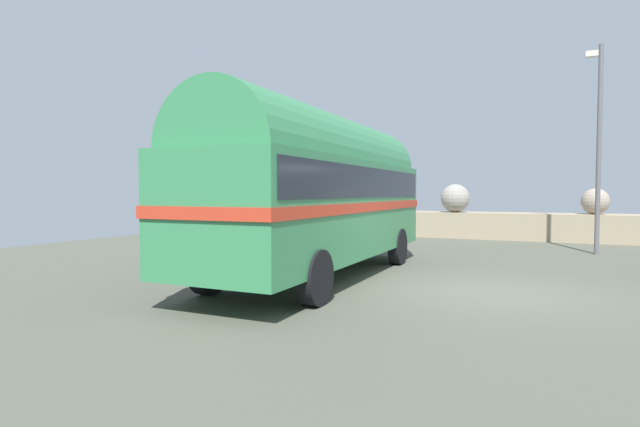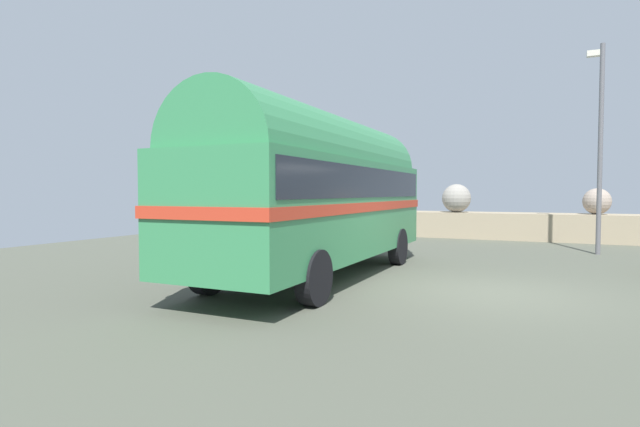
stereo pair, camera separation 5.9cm
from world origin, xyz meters
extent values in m
cube|color=#4B4F42|center=(0.00, 0.00, 0.01)|extent=(32.00, 26.00, 0.02)
cube|color=gray|center=(0.00, 11.80, 0.55)|extent=(31.36, 1.80, 1.10)
cube|color=#91995F|center=(-12.33, 12.22, 1.79)|extent=(1.39, 1.46, 1.37)
sphere|color=gray|center=(-7.18, 11.74, 1.63)|extent=(1.06, 1.06, 1.06)
sphere|color=gray|center=(-2.44, 11.46, 1.70)|extent=(1.20, 1.20, 1.20)
sphere|color=gray|center=(2.80, 11.67, 1.60)|extent=(1.01, 1.01, 1.01)
cylinder|color=black|center=(-4.76, 2.81, 0.50)|extent=(0.28, 0.96, 0.96)
cylinder|color=black|center=(-2.55, 2.82, 0.50)|extent=(0.28, 0.96, 0.96)
cylinder|color=black|center=(-4.74, -2.39, 0.50)|extent=(0.28, 0.96, 0.96)
cylinder|color=black|center=(-2.53, -2.39, 0.50)|extent=(0.28, 0.96, 0.96)
cube|color=#317D4B|center=(-3.64, 0.21, 1.57)|extent=(2.43, 8.41, 2.10)
cylinder|color=#317D4B|center=(-3.64, 0.21, 2.62)|extent=(2.23, 8.07, 2.20)
cube|color=#B8331F|center=(-3.64, 0.21, 1.63)|extent=(2.48, 8.49, 0.20)
cube|color=black|center=(-3.64, 0.21, 2.15)|extent=(2.46, 8.07, 0.64)
cube|color=silver|center=(-3.66, 4.48, 0.70)|extent=(2.28, 0.17, 0.28)
cylinder|color=#5B5B60|center=(2.50, 7.49, 3.24)|extent=(0.14, 0.14, 6.49)
cube|color=beige|center=(2.34, 8.23, 6.39)|extent=(0.44, 0.24, 0.18)
camera|label=1|loc=(0.92, -9.72, 1.93)|focal=27.19mm
camera|label=2|loc=(0.97, -9.70, 1.93)|focal=27.19mm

